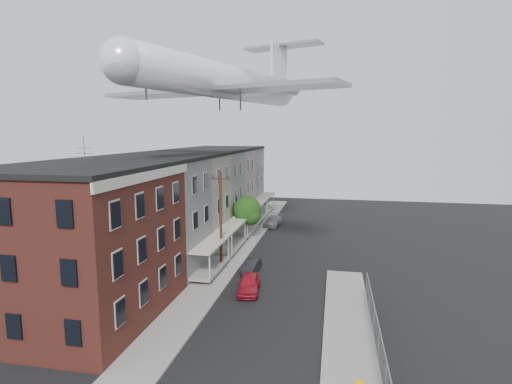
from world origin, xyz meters
TOP-DOWN VIEW (x-y plane):
  - sidewalk_left at (-5.50, 24.00)m, footprint 3.00×62.00m
  - sidewalk_right at (5.50, 6.00)m, footprint 3.00×26.00m
  - curb_left at (-4.05, 24.00)m, footprint 0.15×62.00m
  - curb_right at (4.05, 6.00)m, footprint 0.15×26.00m
  - corner_building at (-12.00, 7.00)m, footprint 10.31×12.30m
  - row_house_a at (-11.96, 16.50)m, footprint 11.98×7.00m
  - row_house_b at (-11.96, 23.50)m, footprint 11.98×7.00m
  - row_house_c at (-11.96, 30.50)m, footprint 11.98×7.00m
  - row_house_d at (-11.96, 37.50)m, footprint 11.98×7.00m
  - row_house_e at (-11.96, 44.50)m, footprint 11.98×7.00m
  - chainlink_fence at (7.00, 5.00)m, footprint 0.06×18.06m
  - utility_pole at (-5.60, 18.00)m, footprint 1.80×0.26m
  - street_tree at (-5.27, 27.92)m, footprint 3.22×3.20m
  - car_near at (-1.94, 13.11)m, footprint 2.07×4.17m
  - car_mid at (-2.72, 17.61)m, footprint 1.38×3.36m
  - car_far at (-3.60, 35.83)m, footprint 2.23×4.75m
  - airplane at (-5.56, 20.62)m, footprint 23.48×26.87m

SIDE VIEW (x-z plane):
  - sidewalk_left at x=-5.50m, z-range 0.00..0.12m
  - sidewalk_right at x=5.50m, z-range 0.00..0.12m
  - curb_left at x=-4.05m, z-range 0.00..0.14m
  - curb_right at x=4.05m, z-range 0.00..0.14m
  - car_mid at x=-2.72m, z-range 0.00..1.08m
  - car_far at x=-3.60m, z-range 0.00..1.34m
  - car_near at x=-1.94m, z-range 0.00..1.36m
  - chainlink_fence at x=7.00m, z-range 0.05..1.95m
  - street_tree at x=-5.27m, z-range 0.85..6.05m
  - utility_pole at x=-5.60m, z-range 0.17..9.17m
  - row_house_a at x=-11.96m, z-range -0.02..10.28m
  - row_house_b at x=-11.96m, z-range -0.02..10.28m
  - row_house_c at x=-11.96m, z-range -0.02..10.28m
  - row_house_d at x=-11.96m, z-range -0.02..10.28m
  - row_house_e at x=-11.96m, z-range -0.02..10.28m
  - corner_building at x=-12.00m, z-range -0.91..11.24m
  - airplane at x=-5.56m, z-range 13.12..20.92m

